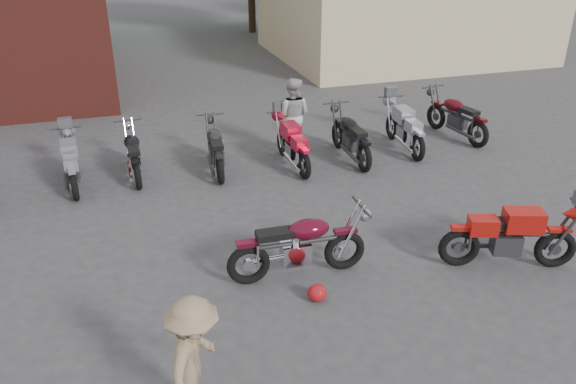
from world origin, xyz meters
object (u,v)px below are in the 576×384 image
object	(u,v)px
row_bike_2	(133,152)
row_bike_7	(456,114)
row_bike_4	(292,142)
sportbike	(513,233)
vintage_motorcycle	(300,241)
row_bike_5	(350,134)
person_light	(293,115)
row_bike_3	(215,146)
person_tan	(195,362)
row_bike_6	(405,126)
helmet	(317,293)
row_bike_1	(71,161)

from	to	relation	value
row_bike_2	row_bike_7	world-z (taller)	row_bike_7
row_bike_4	sportbike	bearing A→B (deg)	-159.34
vintage_motorcycle	row_bike_5	xyz separation A→B (m)	(2.67, 4.24, -0.01)
vintage_motorcycle	person_light	distance (m)	5.37
vintage_motorcycle	row_bike_3	xyz separation A→B (m)	(-0.44, 4.52, -0.04)
person_tan	row_bike_5	distance (m)	8.02
person_tan	sportbike	bearing A→B (deg)	-48.20
vintage_motorcycle	person_tan	size ratio (longest dim) A/B	1.35
person_light	person_tan	world-z (taller)	person_light
row_bike_6	person_light	bearing A→B (deg)	79.22
helmet	row_bike_5	size ratio (longest dim) A/B	0.14
helmet	row_bike_3	world-z (taller)	row_bike_3
row_bike_5	person_light	bearing A→B (deg)	51.95
sportbike	helmet	xyz separation A→B (m)	(-3.24, 0.08, -0.48)
row_bike_1	row_bike_2	bearing A→B (deg)	-87.01
helmet	person_light	distance (m)	6.06
row_bike_2	vintage_motorcycle	bearing A→B (deg)	-156.45
row_bike_1	row_bike_2	distance (m)	1.27
row_bike_4	row_bike_5	size ratio (longest dim) A/B	0.94
person_light	vintage_motorcycle	bearing A→B (deg)	102.94
sportbike	row_bike_6	size ratio (longest dim) A/B	1.02
person_tan	row_bike_2	world-z (taller)	person_tan
vintage_motorcycle	row_bike_1	xyz separation A→B (m)	(-3.45, 4.62, -0.06)
row_bike_1	row_bike_7	bearing A→B (deg)	-92.76
row_bike_6	row_bike_3	bearing A→B (deg)	93.19
row_bike_6	row_bike_5	bearing A→B (deg)	101.37
helmet	row_bike_6	size ratio (longest dim) A/B	0.14
row_bike_1	row_bike_4	distance (m)	4.73
person_light	person_tan	xyz separation A→B (m)	(-3.53, -7.43, -0.10)
sportbike	person_light	bearing A→B (deg)	125.53
row_bike_6	person_tan	bearing A→B (deg)	142.03
vintage_motorcycle	row_bike_4	xyz separation A→B (m)	(1.26, 4.24, -0.04)
vintage_motorcycle	person_light	xyz separation A→B (m)	(1.56, 5.13, 0.27)
helmet	row_bike_1	distance (m)	6.36
vintage_motorcycle	row_bike_2	xyz separation A→B (m)	(-2.19, 4.77, -0.06)
row_bike_3	row_bike_7	distance (m)	6.26
row_bike_4	row_bike_3	bearing A→B (deg)	79.07
row_bike_7	row_bike_4	bearing A→B (deg)	87.67
row_bike_2	row_bike_6	world-z (taller)	row_bike_6
row_bike_4	row_bike_7	bearing A→B (deg)	-84.64
row_bike_1	row_bike_2	size ratio (longest dim) A/B	1.01
person_light	row_bike_5	size ratio (longest dim) A/B	0.85
row_bike_7	vintage_motorcycle	bearing A→B (deg)	120.34
row_bike_3	row_bike_5	bearing A→B (deg)	-90.66
person_tan	row_bike_4	distance (m)	7.29
person_light	row_bike_5	xyz separation A→B (m)	(1.11, -0.89, -0.28)
person_tan	row_bike_1	distance (m)	7.08
sportbike	row_bike_5	world-z (taller)	row_bike_5
person_tan	row_bike_3	size ratio (longest dim) A/B	0.80
row_bike_1	row_bike_6	size ratio (longest dim) A/B	0.94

